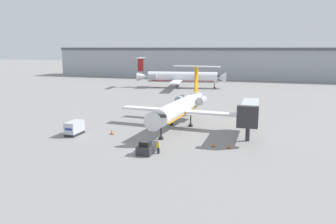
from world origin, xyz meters
name	(u,v)px	position (x,y,z in m)	size (l,w,h in m)	color
ground_plane	(143,153)	(0.00, 0.00, 0.00)	(600.00, 600.00, 0.00)	gray
terminal_building	(233,63)	(0.00, 120.00, 7.44)	(180.00, 16.80, 14.82)	#9EA3AD
airplane_main	(180,107)	(0.84, 17.11, 3.78)	(23.84, 25.52, 10.94)	white
pushback_tug	(147,148)	(0.46, 0.33, 0.73)	(2.05, 4.07, 1.93)	#2D2D33
luggage_cart	(74,128)	(-14.99, 5.86, 1.19)	(1.86, 3.69, 2.37)	#232326
worker_near_tug	(158,147)	(2.12, 0.42, 0.94)	(0.40, 0.25, 1.79)	#232838
traffic_cone_left	(112,132)	(-9.03, 8.06, 0.39)	(0.67, 0.67, 0.81)	black
traffic_cone_right	(213,145)	(9.03, 5.92, 0.29)	(0.56, 0.56, 0.62)	black
traffic_cone_mid	(229,146)	(11.47, 5.79, 0.30)	(0.55, 0.55, 0.62)	black
airplane_parked_far_left	(180,77)	(-14.84, 76.81, 3.97)	(33.61, 31.67, 11.07)	white
jet_bridge	(249,111)	(13.86, 12.87, 4.45)	(3.20, 11.59, 6.19)	#2D2D33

